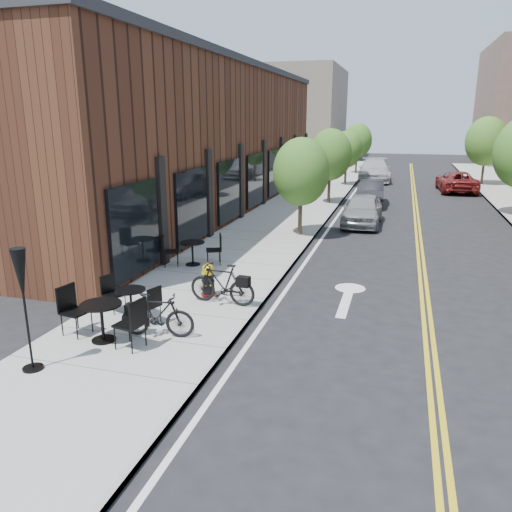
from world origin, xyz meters
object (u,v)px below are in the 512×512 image
(bicycle_right, at_px, (157,315))
(patio_umbrella, at_px, (22,284))
(bistro_set_a, at_px, (131,299))
(parked_car_a, at_px, (362,210))
(parked_car_c, at_px, (374,170))
(bistro_set_c, at_px, (192,250))
(bicycle_left, at_px, (222,284))
(bistro_set_b, at_px, (102,317))
(parked_car_far, at_px, (457,182))
(fire_hydrant, at_px, (208,280))
(parked_car_b, at_px, (370,193))

(bicycle_right, height_order, patio_umbrella, patio_umbrella)
(bistro_set_a, distance_m, parked_car_a, 13.39)
(parked_car_a, distance_m, parked_car_c, 16.45)
(bistro_set_c, bearing_deg, bistro_set_a, -109.39)
(bicycle_left, distance_m, bistro_set_b, 3.20)
(bistro_set_b, bearing_deg, parked_car_a, 83.97)
(parked_car_far, bearing_deg, parked_car_a, 64.67)
(patio_umbrella, bearing_deg, bistro_set_a, 80.15)
(bistro_set_a, bearing_deg, parked_car_a, 90.77)
(parked_car_a, bearing_deg, bistro_set_a, -108.16)
(bicycle_right, distance_m, bistro_set_c, 5.38)
(fire_hydrant, height_order, bistro_set_b, bistro_set_b)
(bistro_set_a, xyz_separation_m, bistro_set_c, (-0.32, 4.37, 0.05))
(fire_hydrant, bearing_deg, patio_umbrella, -110.18)
(parked_car_a, height_order, parked_car_b, parked_car_a)
(bistro_set_c, height_order, parked_car_far, parked_car_far)
(parked_car_c, bearing_deg, bistro_set_b, -100.16)
(fire_hydrant, distance_m, bicycle_left, 0.73)
(bistro_set_c, xyz_separation_m, parked_car_a, (4.61, 8.31, 0.07))
(bicycle_right, bearing_deg, bistro_set_c, 6.42)
(bicycle_right, relative_size, parked_car_a, 0.40)
(bicycle_left, xyz_separation_m, parked_car_far, (7.53, 23.48, 0.02))
(bistro_set_b, xyz_separation_m, bistro_set_c, (-0.41, 5.70, -0.05))
(bistro_set_b, xyz_separation_m, parked_car_b, (4.17, 19.54, 0.00))
(fire_hydrant, relative_size, patio_umbrella, 0.38)
(fire_hydrant, xyz_separation_m, bistro_set_b, (-1.10, -3.19, 0.12))
(bicycle_right, bearing_deg, patio_umbrella, 132.47)
(parked_car_far, bearing_deg, bicycle_left, 69.14)
(parked_car_c, bearing_deg, bicycle_right, -98.39)
(parked_car_far, bearing_deg, bistro_set_c, 61.84)
(parked_car_a, xyz_separation_m, parked_car_b, (-0.03, 5.53, -0.02))
(parked_car_a, bearing_deg, bicycle_right, -102.80)
(bicycle_right, bearing_deg, bistro_set_a, 44.41)
(parked_car_b, bearing_deg, bistro_set_b, -105.04)
(bicycle_right, distance_m, bistro_set_b, 1.13)
(parked_car_b, bearing_deg, bicycle_right, -102.44)
(bicycle_right, relative_size, patio_umbrella, 0.69)
(bicycle_right, relative_size, bistro_set_a, 0.96)
(parked_car_b, bearing_deg, parked_car_c, 89.18)
(bistro_set_b, relative_size, parked_car_b, 0.51)
(fire_hydrant, distance_m, bicycle_right, 2.68)
(bicycle_left, relative_size, bicycle_right, 1.09)
(bicycle_left, relative_size, parked_car_far, 0.37)
(bistro_set_a, relative_size, parked_car_c, 0.30)
(bistro_set_a, relative_size, bistro_set_c, 0.92)
(bicycle_left, bearing_deg, patio_umbrella, -23.63)
(patio_umbrella, xyz_separation_m, parked_car_far, (9.76, 27.66, -1.13))
(fire_hydrant, bearing_deg, parked_car_b, 79.05)
(fire_hydrant, distance_m, bistro_set_a, 2.21)
(parked_car_a, bearing_deg, patio_umbrella, -106.62)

